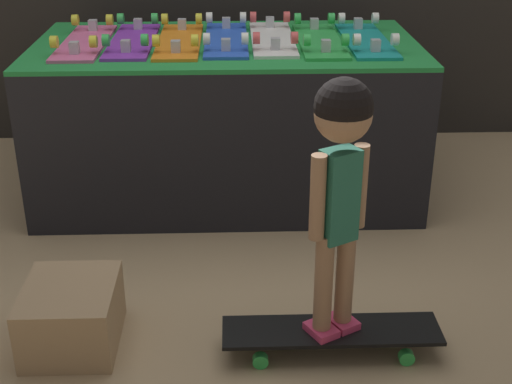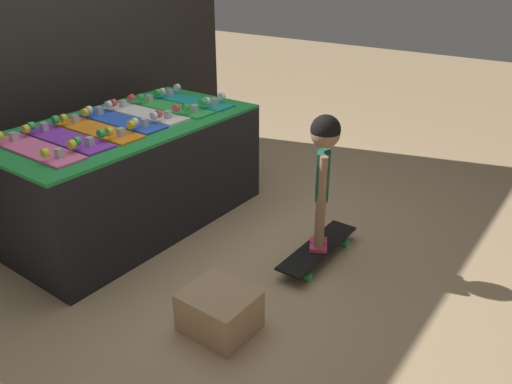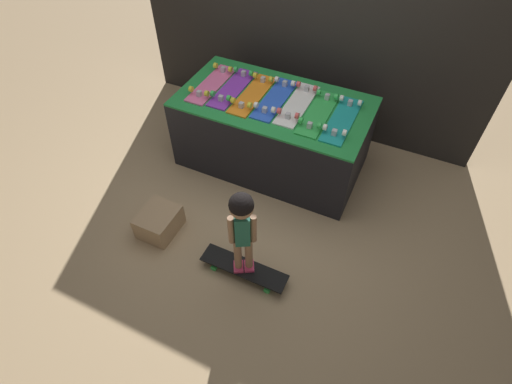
{
  "view_description": "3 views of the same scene",
  "coord_description": "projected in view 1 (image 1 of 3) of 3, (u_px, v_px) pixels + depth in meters",
  "views": [
    {
      "loc": [
        0.02,
        -2.76,
        1.52
      ],
      "look_at": [
        0.11,
        -0.42,
        0.42
      ],
      "focal_mm": 50.0,
      "sensor_mm": 36.0,
      "label": 1
    },
    {
      "loc": [
        -2.08,
        -2.09,
        1.78
      ],
      "look_at": [
        0.17,
        -0.44,
        0.44
      ],
      "focal_mm": 35.0,
      "sensor_mm": 36.0,
      "label": 2
    },
    {
      "loc": [
        1.18,
        -2.32,
        2.89
      ],
      "look_at": [
        0.23,
        -0.32,
        0.47
      ],
      "focal_mm": 28.0,
      "sensor_mm": 36.0,
      "label": 3
    }
  ],
  "objects": [
    {
      "name": "ground_plane",
      "position": [
        229.0,
        239.0,
        3.14
      ],
      "size": [
        16.0,
        16.0,
        0.0
      ],
      "primitive_type": "plane",
      "color": "tan"
    },
    {
      "name": "display_rack",
      "position": [
        228.0,
        118.0,
        3.48
      ],
      "size": [
        1.79,
        0.97,
        0.75
      ],
      "color": "black",
      "rests_on": "ground_plane"
    },
    {
      "name": "skateboard_pink_on_rack",
      "position": [
        85.0,
        41.0,
        3.28
      ],
      "size": [
        0.2,
        0.7,
        0.09
      ],
      "color": "pink",
      "rests_on": "display_rack"
    },
    {
      "name": "skateboard_purple_on_rack",
      "position": [
        133.0,
        39.0,
        3.31
      ],
      "size": [
        0.2,
        0.7,
        0.09
      ],
      "color": "purple",
      "rests_on": "display_rack"
    },
    {
      "name": "skateboard_orange_on_rack",
      "position": [
        179.0,
        39.0,
        3.3
      ],
      "size": [
        0.2,
        0.7,
        0.09
      ],
      "color": "orange",
      "rests_on": "display_rack"
    },
    {
      "name": "skateboard_blue_on_rack",
      "position": [
        226.0,
        38.0,
        3.33
      ],
      "size": [
        0.2,
        0.7,
        0.09
      ],
      "color": "blue",
      "rests_on": "display_rack"
    },
    {
      "name": "skateboard_white_on_rack",
      "position": [
        272.0,
        37.0,
        3.34
      ],
      "size": [
        0.2,
        0.7,
        0.09
      ],
      "color": "white",
      "rests_on": "display_rack"
    },
    {
      "name": "skateboard_green_on_rack",
      "position": [
        320.0,
        39.0,
        3.31
      ],
      "size": [
        0.2,
        0.7,
        0.09
      ],
      "color": "green",
      "rests_on": "display_rack"
    },
    {
      "name": "skateboard_teal_on_rack",
      "position": [
        366.0,
        38.0,
        3.32
      ],
      "size": [
        0.2,
        0.7,
        0.09
      ],
      "color": "teal",
      "rests_on": "display_rack"
    },
    {
      "name": "skateboard_on_floor",
      "position": [
        331.0,
        333.0,
        2.39
      ],
      "size": [
        0.73,
        0.18,
        0.09
      ],
      "color": "black",
      "rests_on": "ground_plane"
    },
    {
      "name": "child",
      "position": [
        341.0,
        162.0,
        2.13
      ],
      "size": [
        0.2,
        0.18,
        0.87
      ],
      "rotation": [
        0.0,
        0.0,
        0.51
      ],
      "color": "#E03D6B",
      "rests_on": "skateboard_on_floor"
    },
    {
      "name": "storage_box",
      "position": [
        72.0,
        315.0,
        2.42
      ],
      "size": [
        0.31,
        0.36,
        0.22
      ],
      "color": "tan",
      "rests_on": "ground_plane"
    }
  ]
}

